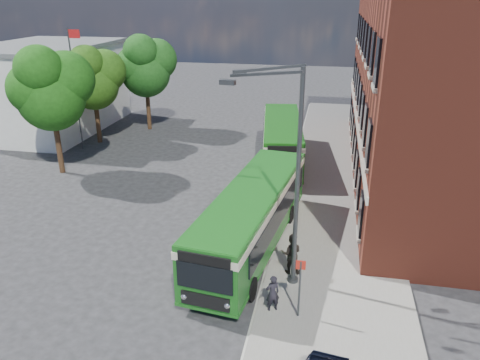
# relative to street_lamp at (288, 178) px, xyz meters

# --- Properties ---
(ground) EXTENTS (120.00, 120.00, 0.00)m
(ground) POSITION_rel_street_lamp_xyz_m (-4.84, 2.00, -4.79)
(ground) COLOR #242427
(ground) RESTS_ON ground
(pavement) EXTENTS (6.00, 48.00, 0.15)m
(pavement) POSITION_rel_street_lamp_xyz_m (2.16, 10.00, -4.72)
(pavement) COLOR gray
(pavement) RESTS_ON ground
(kerb_line) EXTENTS (0.12, 48.00, 0.01)m
(kerb_line) POSITION_rel_street_lamp_xyz_m (-0.89, 10.00, -4.79)
(kerb_line) COLOR beige
(kerb_line) RESTS_ON ground
(brick_office) EXTENTS (12.10, 26.00, 14.20)m
(brick_office) POSITION_rel_street_lamp_xyz_m (9.16, 14.00, 2.18)
(brick_office) COLOR maroon
(brick_office) RESTS_ON ground
(white_building) EXTENTS (9.40, 13.40, 7.30)m
(white_building) POSITION_rel_street_lamp_xyz_m (-22.84, 20.00, -1.13)
(white_building) COLOR silver
(white_building) RESTS_ON ground
(flagpole) EXTENTS (0.95, 0.10, 9.00)m
(flagpole) POSITION_rel_street_lamp_xyz_m (-17.29, 15.00, 0.15)
(flagpole) COLOR #393C3F
(flagpole) RESTS_ON ground
(street_lamp) EXTENTS (2.96, 2.38, 9.00)m
(street_lamp) POSITION_rel_street_lamp_xyz_m (0.00, 0.00, 0.00)
(street_lamp) COLOR #393C3F
(street_lamp) RESTS_ON ground
(bus_stop_sign) EXTENTS (0.35, 0.08, 2.52)m
(bus_stop_sign) POSITION_rel_street_lamp_xyz_m (0.76, -2.20, -3.28)
(bus_stop_sign) COLOR #393C3F
(bus_stop_sign) RESTS_ON ground
(bus_front) EXTENTS (4.01, 11.93, 3.02)m
(bus_front) POSITION_rel_street_lamp_xyz_m (-1.84, 2.69, -2.96)
(bus_front) COLOR #1A5E1A
(bus_front) RESTS_ON ground
(bus_rear) EXTENTS (3.94, 10.99, 3.02)m
(bus_rear) POSITION_rel_street_lamp_xyz_m (-1.84, 15.07, -2.96)
(bus_rear) COLOR #175813
(bus_rear) RESTS_ON ground
(pedestrian_a) EXTENTS (0.65, 0.58, 1.50)m
(pedestrian_a) POSITION_rel_street_lamp_xyz_m (-0.24, -2.05, -3.89)
(pedestrian_a) COLOR black
(pedestrian_a) RESTS_ON pavement
(pedestrian_b) EXTENTS (0.94, 0.76, 1.83)m
(pedestrian_b) POSITION_rel_street_lamp_xyz_m (0.20, 0.68, -3.73)
(pedestrian_b) COLOR black
(pedestrian_b) RESTS_ON pavement
(tree_left) EXTENTS (5.02, 4.78, 8.48)m
(tree_left) POSITION_rel_street_lamp_xyz_m (-16.12, 10.01, 0.97)
(tree_left) COLOR #362013
(tree_left) RESTS_ON ground
(tree_mid) EXTENTS (4.59, 4.37, 7.76)m
(tree_mid) POSITION_rel_street_lamp_xyz_m (-16.79, 16.82, 0.47)
(tree_mid) COLOR #362013
(tree_mid) RESTS_ON ground
(tree_right) EXTENTS (4.87, 4.63, 8.22)m
(tree_right) POSITION_rel_street_lamp_xyz_m (-14.26, 21.32, 0.79)
(tree_right) COLOR #362013
(tree_right) RESTS_ON ground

